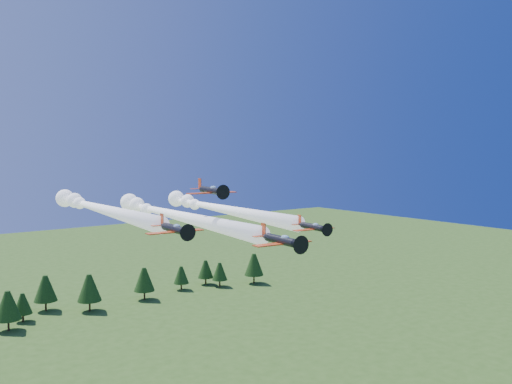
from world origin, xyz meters
TOP-DOWN VIEW (x-y plane):
  - plane_lead at (1.38, 23.09)m, footprint 11.14×62.20m
  - plane_left at (-7.91, 33.45)m, footprint 9.69×58.94m
  - plane_right at (15.62, 30.18)m, footprint 11.86×58.63m
  - plane_slot at (0.03, 8.15)m, footprint 7.99×8.68m
  - treeline at (9.31, 110.42)m, footprint 170.18×21.29m

SIDE VIEW (x-z plane):
  - treeline at x=9.31m, z-range 0.70..12.48m
  - plane_right at x=15.62m, z-range 37.76..41.46m
  - plane_lead at x=1.38m, z-range 38.14..41.84m
  - plane_left at x=-7.91m, z-range 38.96..42.66m
  - plane_slot at x=0.03m, z-range 43.67..46.46m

